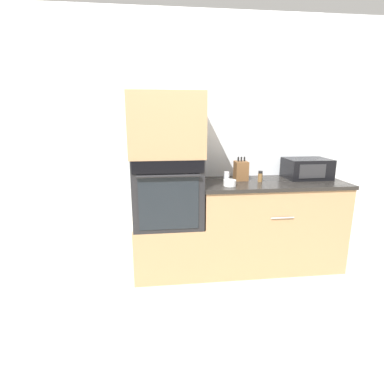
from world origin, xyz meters
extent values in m
plane|color=beige|center=(0.00, 0.00, 0.00)|extent=(12.00, 12.00, 0.00)
cube|color=silver|center=(0.00, 0.63, 1.25)|extent=(8.00, 0.05, 2.50)
cube|color=#A87F56|center=(-0.33, 0.30, 0.26)|extent=(0.66, 0.60, 0.51)
cube|color=black|center=(-0.33, 0.30, 0.84)|extent=(0.63, 0.59, 0.65)
cube|color=black|center=(-0.33, 0.00, 1.10)|extent=(0.61, 0.01, 0.11)
cube|color=#3FBFF2|center=(-0.33, 0.00, 1.10)|extent=(0.09, 0.00, 0.03)
cube|color=black|center=(-0.33, 0.00, 0.79)|extent=(0.52, 0.01, 0.48)
cylinder|color=black|center=(-0.33, -0.03, 1.03)|extent=(0.54, 0.02, 0.02)
cube|color=#A87F56|center=(-0.33, 0.30, 1.44)|extent=(0.66, 0.60, 0.56)
cube|color=#A87F56|center=(0.70, 0.30, 0.43)|extent=(1.41, 0.60, 0.86)
cube|color=black|center=(0.70, 0.30, 0.88)|extent=(1.43, 0.63, 0.03)
cylinder|color=#B7B7BC|center=(0.70, -0.01, 0.62)|extent=(0.22, 0.01, 0.01)
cube|color=black|center=(1.11, 0.40, 1.00)|extent=(0.44, 0.33, 0.20)
cube|color=#28282B|center=(1.09, 0.24, 1.00)|extent=(0.27, 0.01, 0.14)
cube|color=brown|center=(0.41, 0.39, 0.99)|extent=(0.12, 0.14, 0.19)
cylinder|color=black|center=(0.38, 0.39, 1.11)|extent=(0.02, 0.02, 0.04)
cylinder|color=black|center=(0.41, 0.39, 1.11)|extent=(0.02, 0.02, 0.04)
cylinder|color=black|center=(0.44, 0.39, 1.11)|extent=(0.02, 0.02, 0.04)
cylinder|color=white|center=(0.24, 0.15, 0.92)|extent=(0.12, 0.12, 0.06)
cylinder|color=silver|center=(0.24, 0.26, 0.94)|extent=(0.06, 0.06, 0.09)
cylinder|color=#B7B7BC|center=(0.24, 0.26, 0.99)|extent=(0.05, 0.05, 0.02)
cylinder|color=brown|center=(0.58, 0.29, 0.94)|extent=(0.04, 0.04, 0.08)
cylinder|color=black|center=(0.58, 0.29, 0.99)|extent=(0.04, 0.04, 0.02)
camera|label=1|loc=(-0.43, -2.48, 1.51)|focal=28.00mm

